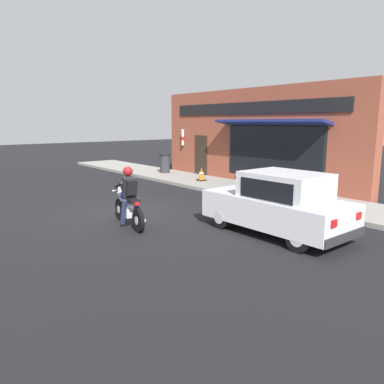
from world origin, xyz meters
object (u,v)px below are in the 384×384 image
(motorcycle_with_rider, at_px, (129,201))
(trash_bin, at_px, (165,163))
(fire_hydrant, at_px, (249,182))
(car_hatchback, at_px, (278,204))
(traffic_cone, at_px, (201,174))

(motorcycle_with_rider, relative_size, trash_bin, 2.05)
(fire_hydrant, xyz_separation_m, trash_bin, (0.96, 6.75, 0.06))
(car_hatchback, bearing_deg, fire_hydrant, 51.04)
(motorcycle_with_rider, relative_size, fire_hydrant, 2.28)
(car_hatchback, distance_m, fire_hydrant, 4.63)
(fire_hydrant, bearing_deg, car_hatchback, -128.96)
(car_hatchback, xyz_separation_m, traffic_cone, (3.60, 7.10, -0.33))
(motorcycle_with_rider, relative_size, car_hatchback, 0.53)
(car_hatchback, height_order, fire_hydrant, car_hatchback)
(motorcycle_with_rider, bearing_deg, traffic_cone, 34.04)
(motorcycle_with_rider, xyz_separation_m, car_hatchback, (2.49, -2.98, 0.09))
(car_hatchback, height_order, traffic_cone, car_hatchback)
(fire_hydrant, height_order, trash_bin, trash_bin)
(motorcycle_with_rider, distance_m, car_hatchback, 3.89)
(motorcycle_with_rider, distance_m, fire_hydrant, 5.44)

